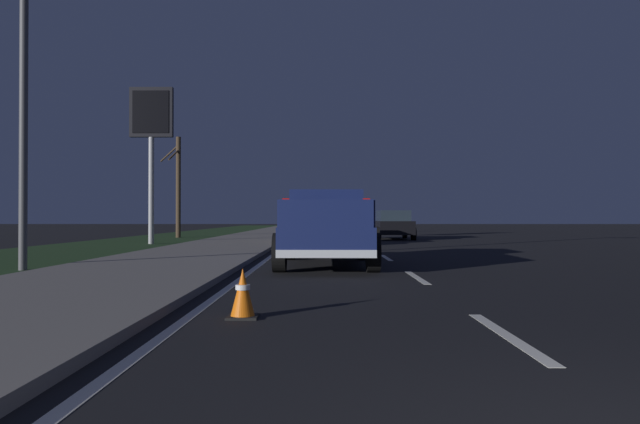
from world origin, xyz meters
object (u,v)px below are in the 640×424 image
object	(u,v)px
sedan_tan	(320,226)
pickup_truck	(326,228)
bare_tree_far	(178,184)
street_light_near	(37,63)
sedan_black	(393,225)
gas_price_sign	(151,126)
traffic_cone_near	(243,294)

from	to	relation	value
sedan_tan	pickup_truck	bearing A→B (deg)	-178.80
bare_tree_far	pickup_truck	bearing A→B (deg)	-155.34
street_light_near	bare_tree_far	size ratio (longest dim) A/B	1.29
street_light_near	sedan_tan	bearing A→B (deg)	-27.13
pickup_truck	street_light_near	size ratio (longest dim) A/B	0.72
pickup_truck	bare_tree_far	world-z (taller)	bare_tree_far
sedan_black	street_light_near	world-z (taller)	street_light_near
street_light_near	pickup_truck	bearing A→B (deg)	-75.08
gas_price_sign	sedan_black	bearing A→B (deg)	-63.18
bare_tree_far	gas_price_sign	bearing A→B (deg)	-173.70
pickup_truck	street_light_near	distance (m)	7.61
pickup_truck	sedan_black	distance (m)	16.79
pickup_truck	street_light_near	bearing A→B (deg)	104.92
traffic_cone_near	pickup_truck	bearing A→B (deg)	-7.57
pickup_truck	sedan_tan	bearing A→B (deg)	1.20
gas_price_sign	traffic_cone_near	bearing A→B (deg)	-159.96
gas_price_sign	traffic_cone_near	xyz separation A→B (m)	(-18.27, -6.66, -4.92)
sedan_tan	bare_tree_far	distance (m)	11.94
gas_price_sign	street_light_near	xyz separation A→B (m)	(-12.37, -1.24, -0.61)
sedan_tan	traffic_cone_near	size ratio (longest dim) A/B	7.62
sedan_black	traffic_cone_near	size ratio (longest dim) A/B	7.61
sedan_black	gas_price_sign	world-z (taller)	gas_price_sign
pickup_truck	traffic_cone_near	world-z (taller)	pickup_truck
sedan_black	pickup_truck	bearing A→B (deg)	167.41
sedan_tan	traffic_cone_near	distance (m)	18.06
sedan_black	street_light_near	distance (m)	21.07
sedan_tan	gas_price_sign	distance (m)	8.67
traffic_cone_near	bare_tree_far	bearing A→B (deg)	16.03
traffic_cone_near	street_light_near	bearing A→B (deg)	42.58
sedan_black	gas_price_sign	xyz separation A→B (m)	(-5.73, 11.34, 4.42)
sedan_tan	traffic_cone_near	world-z (taller)	sedan_tan
street_light_near	traffic_cone_near	xyz separation A→B (m)	(-5.90, -5.42, -4.31)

